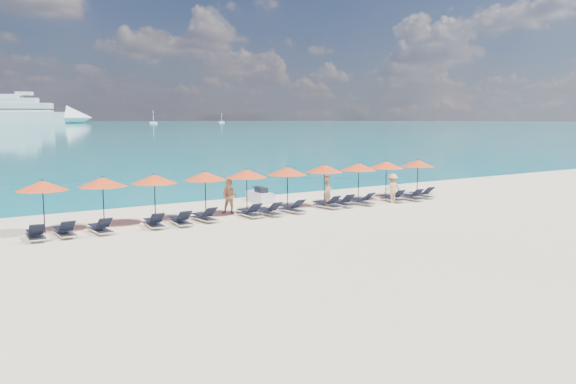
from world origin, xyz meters
TOP-DOWN VIEW (x-y plane):
  - ground at (0.00, 0.00)m, footprint 1400.00×1400.00m
  - cruise_ship at (61.06, 581.79)m, footprint 139.73×78.37m
  - sailboat_near at (162.37, 481.39)m, footprint 6.66×2.22m
  - sailboat_far at (253.95, 526.85)m, footprint 5.67×1.89m
  - jetski at (1.41, 8.18)m, footprint 1.03×2.28m
  - beachgoer_a at (3.57, 4.50)m, footprint 0.73×0.66m
  - beachgoer_b at (-2.09, 5.15)m, footprint 0.97×0.89m
  - beachgoer_c at (7.31, 3.42)m, footprint 1.12×0.58m
  - umbrella_0 at (-10.80, 5.00)m, footprint 2.10×2.10m
  - umbrella_1 at (-8.35, 5.02)m, footprint 2.10×2.10m
  - umbrella_2 at (-6.04, 4.95)m, footprint 2.10×2.10m
  - umbrella_3 at (-3.50, 4.97)m, footprint 2.10×2.10m
  - umbrella_4 at (-1.26, 4.88)m, footprint 2.10×2.10m
  - umbrella_5 at (1.22, 4.94)m, footprint 2.10×2.10m
  - umbrella_6 at (3.69, 5.00)m, footprint 2.10×2.10m
  - umbrella_7 at (6.03, 4.85)m, footprint 2.10×2.10m
  - umbrella_8 at (8.33, 5.05)m, footprint 2.10×2.10m
  - umbrella_9 at (10.79, 4.88)m, footprint 2.10×2.10m
  - lounger_0 at (-11.34, 3.83)m, footprint 0.70×1.73m
  - lounger_1 at (-10.24, 3.88)m, footprint 0.67×1.72m
  - lounger_2 at (-8.84, 3.77)m, footprint 0.73×1.74m
  - lounger_3 at (-6.54, 3.74)m, footprint 0.76×1.75m
  - lounger_4 at (-5.34, 3.63)m, footprint 0.71×1.73m
  - lounger_5 at (-4.06, 3.91)m, footprint 0.77×1.75m
  - lounger_6 at (-1.70, 3.79)m, footprint 0.63×1.70m
  - lounger_7 at (-0.72, 3.62)m, footprint 0.74×1.74m
  - lounger_8 at (0.71, 3.73)m, footprint 0.78×1.75m
  - lounger_9 at (3.06, 3.87)m, footprint 0.79×1.76m
  - lounger_10 at (4.15, 3.92)m, footprint 0.77×1.75m
  - lounger_11 at (5.39, 3.80)m, footprint 0.77×1.75m
  - lounger_12 at (7.71, 3.78)m, footprint 0.72×1.74m
  - lounger_13 at (8.95, 3.55)m, footprint 0.76×1.75m
  - lounger_14 at (10.17, 3.86)m, footprint 0.70×1.73m

SIDE VIEW (x-z plane):
  - ground at x=0.00m, z-range 0.00..0.00m
  - lounger_0 at x=-11.34m, z-range -0.09..0.56m
  - lounger_1 at x=-10.24m, z-range -0.09..0.56m
  - lounger_2 at x=-8.84m, z-range -0.09..0.56m
  - lounger_3 at x=-6.54m, z-range -0.09..0.56m
  - lounger_4 at x=-5.34m, z-range -0.09..0.56m
  - lounger_5 at x=-4.06m, z-range -0.09..0.56m
  - lounger_6 at x=-1.70m, z-range -0.09..0.56m
  - lounger_7 at x=-0.72m, z-range -0.09..0.56m
  - lounger_8 at x=0.71m, z-range -0.09..0.56m
  - lounger_9 at x=3.06m, z-range -0.09..0.56m
  - lounger_10 at x=4.15m, z-range -0.09..0.56m
  - lounger_11 at x=5.39m, z-range -0.09..0.56m
  - lounger_12 at x=7.71m, z-range -0.09..0.56m
  - lounger_13 at x=8.95m, z-range -0.09..0.56m
  - lounger_14 at x=10.17m, z-range -0.09..0.56m
  - jetski at x=1.41m, z-range -0.07..0.72m
  - beachgoer_c at x=7.31m, z-range 0.00..1.68m
  - beachgoer_a at x=3.57m, z-range 0.00..1.68m
  - beachgoer_b at x=-2.09m, z-range 0.00..1.74m
  - sailboat_far at x=253.95m, z-range -4.13..6.26m
  - sailboat_near at x=162.37m, z-range -4.85..7.36m
  - umbrella_0 at x=-10.80m, z-range 0.88..3.16m
  - umbrella_1 at x=-8.35m, z-range 0.88..3.16m
  - umbrella_2 at x=-6.04m, z-range 0.88..3.16m
  - umbrella_3 at x=-3.50m, z-range 0.88..3.16m
  - umbrella_4 at x=-1.26m, z-range 0.88..3.16m
  - umbrella_5 at x=1.22m, z-range 0.88..3.16m
  - umbrella_6 at x=3.69m, z-range 0.88..3.16m
  - umbrella_7 at x=6.03m, z-range 0.88..3.16m
  - umbrella_8 at x=8.33m, z-range 0.88..3.16m
  - umbrella_9 at x=10.79m, z-range 0.88..3.16m
  - cruise_ship at x=61.06m, z-range -9.53..30.20m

